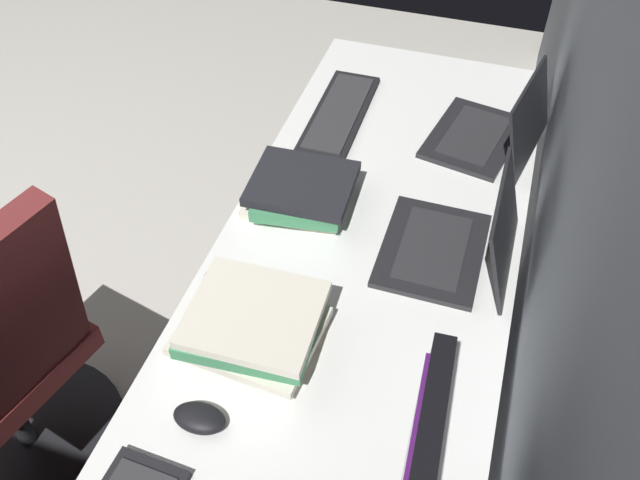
{
  "coord_description": "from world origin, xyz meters",
  "views": [
    {
      "loc": [
        0.92,
        2.1,
        1.88
      ],
      "look_at": [
        0.06,
        1.83,
        0.95
      ],
      "focal_mm": 37.61,
      "sensor_mm": 36.0,
      "label": 1
    }
  ],
  "objects_px": {
    "keyboard_spare": "(339,114)",
    "book_stack_near": "(252,325)",
    "laptop_leftmost": "(495,130)",
    "drawer_pedestal": "(370,342)",
    "mouse_main": "(199,418)",
    "book_stack_far": "(300,193)",
    "laptop_left": "(460,242)"
  },
  "relations": [
    {
      "from": "drawer_pedestal",
      "to": "book_stack_near",
      "type": "distance_m",
      "value": 0.58
    },
    {
      "from": "keyboard_spare",
      "to": "laptop_left",
      "type": "bearing_deg",
      "value": 43.21
    },
    {
      "from": "drawer_pedestal",
      "to": "keyboard_spare",
      "type": "bearing_deg",
      "value": -153.18
    },
    {
      "from": "keyboard_spare",
      "to": "book_stack_near",
      "type": "bearing_deg",
      "value": 3.8
    },
    {
      "from": "laptop_left",
      "to": "book_stack_far",
      "type": "xyz_separation_m",
      "value": [
        -0.06,
        -0.41,
        -0.01
      ]
    },
    {
      "from": "drawer_pedestal",
      "to": "laptop_left",
      "type": "relative_size",
      "value": 2.29
    },
    {
      "from": "drawer_pedestal",
      "to": "keyboard_spare",
      "type": "xyz_separation_m",
      "value": [
        -0.47,
        -0.24,
        0.39
      ]
    },
    {
      "from": "laptop_left",
      "to": "drawer_pedestal",
      "type": "bearing_deg",
      "value": -82.67
    },
    {
      "from": "laptop_leftmost",
      "to": "keyboard_spare",
      "type": "height_order",
      "value": "laptop_leftmost"
    },
    {
      "from": "keyboard_spare",
      "to": "book_stack_near",
      "type": "relative_size",
      "value": 1.44
    },
    {
      "from": "laptop_leftmost",
      "to": "book_stack_near",
      "type": "relative_size",
      "value": 1.2
    },
    {
      "from": "drawer_pedestal",
      "to": "book_stack_far",
      "type": "xyz_separation_m",
      "value": [
        -0.08,
        -0.22,
        0.42
      ]
    },
    {
      "from": "drawer_pedestal",
      "to": "mouse_main",
      "type": "relative_size",
      "value": 6.68
    },
    {
      "from": "mouse_main",
      "to": "book_stack_near",
      "type": "relative_size",
      "value": 0.36
    },
    {
      "from": "book_stack_near",
      "to": "book_stack_far",
      "type": "relative_size",
      "value": 1.07
    },
    {
      "from": "keyboard_spare",
      "to": "book_stack_far",
      "type": "relative_size",
      "value": 1.54
    },
    {
      "from": "drawer_pedestal",
      "to": "book_stack_near",
      "type": "height_order",
      "value": "book_stack_near"
    },
    {
      "from": "laptop_left",
      "to": "keyboard_spare",
      "type": "xyz_separation_m",
      "value": [
        -0.44,
        -0.42,
        -0.04
      ]
    },
    {
      "from": "laptop_left",
      "to": "mouse_main",
      "type": "height_order",
      "value": "laptop_left"
    },
    {
      "from": "laptop_leftmost",
      "to": "book_stack_far",
      "type": "xyz_separation_m",
      "value": [
        0.39,
        -0.43,
        -0.01
      ]
    },
    {
      "from": "drawer_pedestal",
      "to": "book_stack_far",
      "type": "relative_size",
      "value": 2.54
    },
    {
      "from": "laptop_leftmost",
      "to": "keyboard_spare",
      "type": "xyz_separation_m",
      "value": [
        0.0,
        -0.44,
        -0.04
      ]
    },
    {
      "from": "mouse_main",
      "to": "keyboard_spare",
      "type": "bearing_deg",
      "value": -178.6
    },
    {
      "from": "laptop_left",
      "to": "mouse_main",
      "type": "bearing_deg",
      "value": -34.71
    },
    {
      "from": "keyboard_spare",
      "to": "book_stack_near",
      "type": "distance_m",
      "value": 0.81
    },
    {
      "from": "laptop_leftmost",
      "to": "keyboard_spare",
      "type": "bearing_deg",
      "value": -89.57
    },
    {
      "from": "drawer_pedestal",
      "to": "mouse_main",
      "type": "height_order",
      "value": "mouse_main"
    },
    {
      "from": "drawer_pedestal",
      "to": "book_stack_far",
      "type": "bearing_deg",
      "value": -110.1
    },
    {
      "from": "mouse_main",
      "to": "laptop_left",
      "type": "bearing_deg",
      "value": 145.29
    },
    {
      "from": "drawer_pedestal",
      "to": "mouse_main",
      "type": "bearing_deg",
      "value": -21.27
    },
    {
      "from": "keyboard_spare",
      "to": "book_stack_far",
      "type": "xyz_separation_m",
      "value": [
        0.39,
        0.01,
        0.03
      ]
    },
    {
      "from": "book_stack_far",
      "to": "keyboard_spare",
      "type": "bearing_deg",
      "value": -178.25
    }
  ]
}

